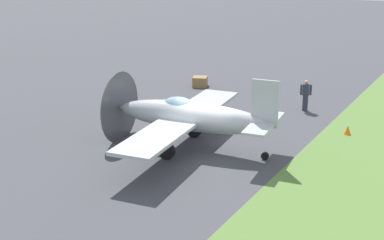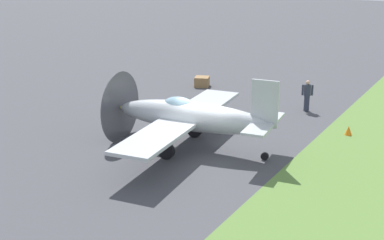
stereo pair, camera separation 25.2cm
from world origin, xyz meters
The scene contains 5 objects.
ground_plane centered at (0.00, 0.00, 0.00)m, with size 160.00×160.00×0.00m, color #424247.
airplane_lead centered at (0.10, 0.85, 1.52)m, with size 10.24×8.13×3.63m.
ground_crew_chief centered at (8.48, -1.76, 0.91)m, with size 0.38×0.59×1.73m.
supply_crate centered at (10.42, 5.98, 0.32)m, with size 0.90×0.90×0.64m, color olive.
runway_marker_cone centered at (5.59, -4.85, 0.22)m, with size 0.36×0.36×0.44m, color orange.
Camera 1 is at (-19.46, -10.52, 8.52)m, focal length 50.25 mm.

